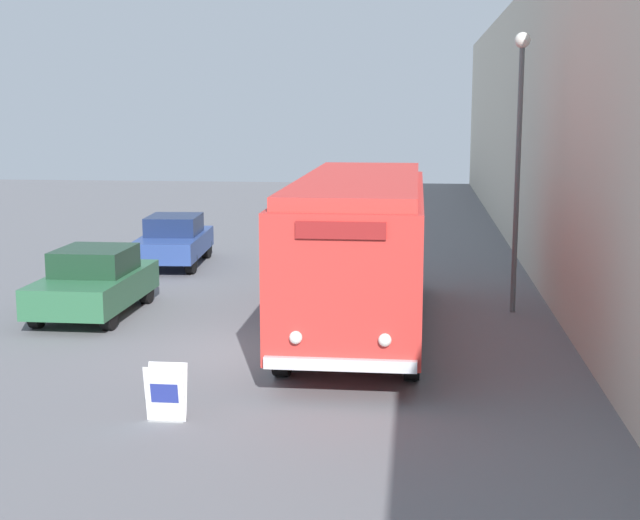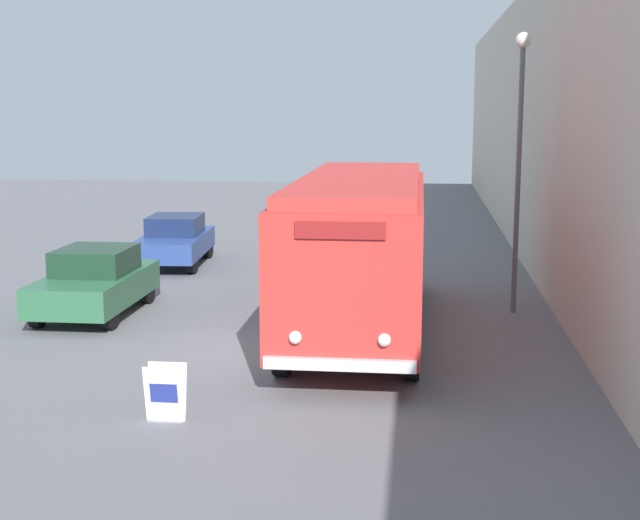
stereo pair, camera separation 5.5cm
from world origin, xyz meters
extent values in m
plane|color=slate|center=(0.00, 0.00, 0.00)|extent=(80.00, 80.00, 0.00)
cube|color=beige|center=(6.42, 10.00, 4.27)|extent=(0.30, 60.00, 8.53)
cylinder|color=black|center=(0.65, -1.36, 0.54)|extent=(0.28, 1.08, 1.08)
cylinder|color=black|center=(2.98, -1.36, 0.54)|extent=(0.28, 1.08, 1.08)
cylinder|color=black|center=(0.65, 5.54, 0.54)|extent=(0.28, 1.08, 1.08)
cylinder|color=black|center=(2.98, 5.54, 0.54)|extent=(0.28, 1.08, 1.08)
cube|color=red|center=(1.82, 2.09, 1.83)|extent=(2.66, 9.70, 2.59)
cube|color=red|center=(1.82, 2.09, 3.25)|extent=(2.45, 9.31, 0.24)
cube|color=silver|center=(1.82, -2.82, 0.66)|extent=(2.53, 0.12, 0.20)
sphere|color=white|center=(1.08, -2.79, 1.09)|extent=(0.22, 0.22, 0.22)
sphere|color=white|center=(2.55, -2.79, 1.09)|extent=(0.22, 0.22, 0.22)
cube|color=maroon|center=(1.82, -2.78, 2.88)|extent=(1.46, 0.06, 0.28)
cube|color=gray|center=(-0.79, -3.94, 0.00)|extent=(0.56, 0.20, 0.01)
cube|color=white|center=(-0.79, -4.02, 0.45)|extent=(0.62, 0.18, 0.90)
cube|color=white|center=(-0.79, -3.86, 0.45)|extent=(0.62, 0.18, 0.90)
cube|color=navy|center=(-0.79, -4.03, 0.47)|extent=(0.43, 0.06, 0.32)
cylinder|color=#595E60|center=(5.33, 4.21, 3.10)|extent=(0.12, 0.12, 6.20)
sphere|color=silver|center=(5.33, 4.21, 6.31)|extent=(0.36, 0.36, 0.36)
cylinder|color=black|center=(-5.28, 1.50, 0.31)|extent=(0.22, 0.62, 0.62)
cylinder|color=black|center=(-3.63, 1.49, 0.31)|extent=(0.22, 0.62, 0.62)
cylinder|color=black|center=(-5.27, 4.19, 0.31)|extent=(0.22, 0.62, 0.62)
cylinder|color=black|center=(-3.62, 4.18, 0.31)|extent=(0.22, 0.62, 0.62)
cube|color=#2D6642|center=(-4.45, 2.84, 0.65)|extent=(1.92, 4.10, 0.68)
cube|color=#193824|center=(-4.45, 2.94, 1.28)|extent=(1.63, 1.85, 0.59)
cylinder|color=black|center=(-5.04, 8.07, 0.35)|extent=(0.22, 0.70, 0.70)
cylinder|color=black|center=(-3.52, 8.17, 0.35)|extent=(0.22, 0.70, 0.70)
cylinder|color=black|center=(-5.23, 10.79, 0.35)|extent=(0.22, 0.70, 0.70)
cylinder|color=black|center=(-3.71, 10.90, 0.35)|extent=(0.22, 0.70, 0.70)
cube|color=#2D478C|center=(-4.38, 9.48, 0.66)|extent=(2.07, 4.25, 0.62)
cube|color=#19274D|center=(-4.38, 9.59, 1.25)|extent=(1.65, 1.96, 0.57)
camera|label=1|loc=(3.03, -16.85, 4.84)|focal=50.00mm
camera|label=2|loc=(3.09, -16.84, 4.84)|focal=50.00mm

